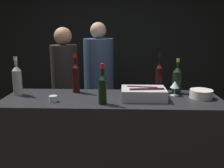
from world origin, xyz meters
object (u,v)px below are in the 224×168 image
at_px(person_in_hoodie, 99,80).
at_px(white_wine_bottle, 17,79).
at_px(wine_glass, 175,85).
at_px(red_wine_bottle_burgundy, 103,87).
at_px(champagne_bottle, 177,79).
at_px(red_wine_bottle_tall, 76,76).
at_px(person_blond_tee, 65,87).
at_px(ice_bin_with_bottles, 144,93).
at_px(candle_votive, 53,99).
at_px(red_wine_bottle_black_foil, 159,77).
at_px(bowl_white, 201,94).

bearing_deg(person_in_hoodie, white_wine_bottle, 53.12).
distance_m(wine_glass, red_wine_bottle_burgundy, 0.70).
relative_size(champagne_bottle, person_in_hoodie, 0.19).
distance_m(champagne_bottle, red_wine_bottle_tall, 0.96).
height_order(wine_glass, white_wine_bottle, white_wine_bottle).
bearing_deg(person_blond_tee, ice_bin_with_bottles, -81.88).
bearing_deg(champagne_bottle, wine_glass, -112.68).
relative_size(wine_glass, candle_votive, 1.92).
height_order(ice_bin_with_bottles, person_blond_tee, person_blond_tee).
bearing_deg(ice_bin_with_bottles, white_wine_bottle, 174.72).
xyz_separation_m(ice_bin_with_bottles, red_wine_bottle_black_foil, (0.17, 0.26, 0.10)).
height_order(ice_bin_with_bottles, champagne_bottle, champagne_bottle).
bearing_deg(candle_votive, wine_glass, 12.50).
distance_m(wine_glass, red_wine_bottle_black_foil, 0.19).
distance_m(candle_votive, white_wine_bottle, 0.46).
height_order(red_wine_bottle_tall, person_in_hoodie, person_in_hoodie).
xyz_separation_m(champagne_bottle, red_wine_bottle_burgundy, (-0.68, -0.38, 0.00)).
relative_size(ice_bin_with_bottles, champagne_bottle, 1.15).
distance_m(white_wine_bottle, red_wine_bottle_burgundy, 0.85).
bearing_deg(candle_votive, red_wine_bottle_burgundy, -6.51).
height_order(champagne_bottle, red_wine_bottle_burgundy, red_wine_bottle_burgundy).
relative_size(candle_votive, person_in_hoodie, 0.04).
bearing_deg(person_in_hoodie, red_wine_bottle_black_foil, 119.80).
relative_size(wine_glass, white_wine_bottle, 0.38).
bearing_deg(person_in_hoodie, bowl_white, 125.98).
bearing_deg(bowl_white, white_wine_bottle, 178.22).
bearing_deg(bowl_white, ice_bin_with_bottles, -173.91).
relative_size(wine_glass, red_wine_bottle_tall, 0.36).
relative_size(candle_votive, red_wine_bottle_black_foil, 0.18).
bearing_deg(red_wine_bottle_tall, champagne_bottle, 0.49).
height_order(red_wine_bottle_black_foil, person_blond_tee, person_blond_tee).
bearing_deg(candle_votive, bowl_white, 7.13).
relative_size(wine_glass, person_in_hoodie, 0.08).
relative_size(wine_glass, person_blond_tee, 0.08).
bearing_deg(white_wine_bottle, ice_bin_with_bottles, -5.28).
distance_m(candle_votive, red_wine_bottle_burgundy, 0.44).
relative_size(white_wine_bottle, person_in_hoodie, 0.21).
relative_size(red_wine_bottle_black_foil, red_wine_bottle_burgundy, 1.14).
relative_size(red_wine_bottle_tall, person_in_hoodie, 0.22).
relative_size(ice_bin_with_bottles, red_wine_bottle_black_foil, 1.00).
bearing_deg(wine_glass, bowl_white, -18.88).
height_order(wine_glass, person_in_hoodie, person_in_hoodie).
bearing_deg(red_wine_bottle_black_foil, red_wine_bottle_tall, -176.93).
distance_m(ice_bin_with_bottles, red_wine_bottle_burgundy, 0.39).
relative_size(ice_bin_with_bottles, candle_votive, 5.47).
bearing_deg(candle_votive, red_wine_bottle_black_foil, 21.13).
relative_size(bowl_white, champagne_bottle, 0.60).
xyz_separation_m(wine_glass, white_wine_bottle, (-1.45, -0.02, 0.05)).
bearing_deg(ice_bin_with_bottles, wine_glass, 23.86).
bearing_deg(ice_bin_with_bottles, champagne_bottle, 33.74).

